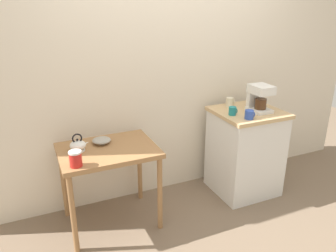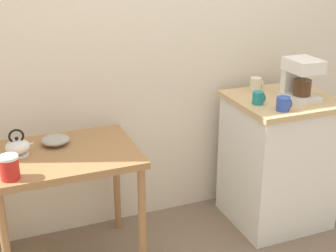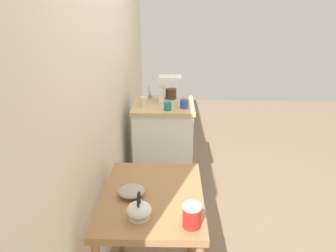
{
  "view_description": "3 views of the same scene",
  "coord_description": "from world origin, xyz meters",
  "px_view_note": "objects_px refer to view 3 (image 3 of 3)",
  "views": [
    {
      "loc": [
        -1.29,
        -2.54,
        1.9
      ],
      "look_at": [
        -0.21,
        -0.09,
        0.88
      ],
      "focal_mm": 35.6,
      "sensor_mm": 36.0,
      "label": 1
    },
    {
      "loc": [
        -1.07,
        -2.44,
        1.82
      ],
      "look_at": [
        -0.12,
        -0.06,
        0.82
      ],
      "focal_mm": 50.89,
      "sensor_mm": 36.0,
      "label": 2
    },
    {
      "loc": [
        -2.36,
        -0.14,
        1.76
      ],
      "look_at": [
        0.18,
        -0.09,
        0.83
      ],
      "focal_mm": 34.06,
      "sensor_mm": 36.0,
      "label": 3
    }
  ],
  "objects_px": {
    "coffee_maker": "(168,88)",
    "mug_blue": "(184,104)",
    "bowl_stoneware": "(132,191)",
    "teakettle": "(139,210)",
    "table_clock": "(149,92)",
    "mug_dark_teal": "(168,106)",
    "mug_small_cream": "(144,102)",
    "canister_enamel": "(192,216)"
  },
  "relations": [
    {
      "from": "canister_enamel",
      "to": "coffee_maker",
      "type": "xyz_separation_m",
      "value": [
        1.78,
        0.16,
        0.23
      ]
    },
    {
      "from": "teakettle",
      "to": "mug_small_cream",
      "type": "bearing_deg",
      "value": 4.37
    },
    {
      "from": "bowl_stoneware",
      "to": "teakettle",
      "type": "bearing_deg",
      "value": -161.98
    },
    {
      "from": "teakettle",
      "to": "mug_blue",
      "type": "bearing_deg",
      "value": -10.26
    },
    {
      "from": "bowl_stoneware",
      "to": "table_clock",
      "type": "xyz_separation_m",
      "value": [
        1.64,
        0.02,
        0.18
      ]
    },
    {
      "from": "teakettle",
      "to": "coffee_maker",
      "type": "xyz_separation_m",
      "value": [
        1.72,
        -0.11,
        0.24
      ]
    },
    {
      "from": "canister_enamel",
      "to": "mug_dark_teal",
      "type": "distance_m",
      "value": 1.5
    },
    {
      "from": "bowl_stoneware",
      "to": "canister_enamel",
      "type": "height_order",
      "value": "canister_enamel"
    },
    {
      "from": "table_clock",
      "to": "coffee_maker",
      "type": "bearing_deg",
      "value": -124.19
    },
    {
      "from": "table_clock",
      "to": "mug_dark_teal",
      "type": "bearing_deg",
      "value": -154.97
    },
    {
      "from": "mug_small_cream",
      "to": "mug_dark_teal",
      "type": "distance_m",
      "value": 0.26
    },
    {
      "from": "bowl_stoneware",
      "to": "coffee_maker",
      "type": "distance_m",
      "value": 1.54
    },
    {
      "from": "bowl_stoneware",
      "to": "canister_enamel",
      "type": "bearing_deg",
      "value": -128.9
    },
    {
      "from": "mug_dark_teal",
      "to": "table_clock",
      "type": "distance_m",
      "value": 0.48
    },
    {
      "from": "teakettle",
      "to": "mug_blue",
      "type": "relative_size",
      "value": 1.83
    },
    {
      "from": "canister_enamel",
      "to": "mug_blue",
      "type": "distance_m",
      "value": 1.56
    },
    {
      "from": "teakettle",
      "to": "mug_blue",
      "type": "xyz_separation_m",
      "value": [
        1.5,
        -0.27,
        0.14
      ]
    },
    {
      "from": "table_clock",
      "to": "mug_small_cream",
      "type": "bearing_deg",
      "value": 174.2
    },
    {
      "from": "coffee_maker",
      "to": "mug_dark_teal",
      "type": "relative_size",
      "value": 3.31
    },
    {
      "from": "canister_enamel",
      "to": "table_clock",
      "type": "height_order",
      "value": "table_clock"
    },
    {
      "from": "bowl_stoneware",
      "to": "table_clock",
      "type": "relative_size",
      "value": 1.15
    },
    {
      "from": "coffee_maker",
      "to": "table_clock",
      "type": "distance_m",
      "value": 0.25
    },
    {
      "from": "canister_enamel",
      "to": "mug_small_cream",
      "type": "height_order",
      "value": "mug_small_cream"
    },
    {
      "from": "bowl_stoneware",
      "to": "coffee_maker",
      "type": "xyz_separation_m",
      "value": [
        1.51,
        -0.18,
        0.26
      ]
    },
    {
      "from": "mug_small_cream",
      "to": "table_clock",
      "type": "relative_size",
      "value": 0.67
    },
    {
      "from": "bowl_stoneware",
      "to": "mug_small_cream",
      "type": "height_order",
      "value": "mug_small_cream"
    },
    {
      "from": "teakettle",
      "to": "canister_enamel",
      "type": "xyz_separation_m",
      "value": [
        -0.06,
        -0.27,
        0.01
      ]
    },
    {
      "from": "mug_dark_teal",
      "to": "table_clock",
      "type": "bearing_deg",
      "value": 25.03
    },
    {
      "from": "canister_enamel",
      "to": "table_clock",
      "type": "distance_m",
      "value": 1.96
    },
    {
      "from": "bowl_stoneware",
      "to": "teakettle",
      "type": "xyz_separation_m",
      "value": [
        -0.21,
        -0.07,
        0.02
      ]
    },
    {
      "from": "mug_blue",
      "to": "teakettle",
      "type": "bearing_deg",
      "value": 169.74
    },
    {
      "from": "canister_enamel",
      "to": "mug_blue",
      "type": "height_order",
      "value": "mug_blue"
    },
    {
      "from": "table_clock",
      "to": "canister_enamel",
      "type": "bearing_deg",
      "value": -169.43
    },
    {
      "from": "canister_enamel",
      "to": "mug_small_cream",
      "type": "bearing_deg",
      "value": 13.56
    },
    {
      "from": "bowl_stoneware",
      "to": "mug_blue",
      "type": "bearing_deg",
      "value": -14.76
    },
    {
      "from": "mug_small_cream",
      "to": "table_clock",
      "type": "bearing_deg",
      "value": -5.8
    },
    {
      "from": "mug_dark_teal",
      "to": "mug_small_cream",
      "type": "bearing_deg",
      "value": 61.58
    },
    {
      "from": "teakettle",
      "to": "canister_enamel",
      "type": "relative_size",
      "value": 1.3
    },
    {
      "from": "mug_dark_teal",
      "to": "mug_blue",
      "type": "height_order",
      "value": "mug_blue"
    },
    {
      "from": "bowl_stoneware",
      "to": "teakettle",
      "type": "distance_m",
      "value": 0.22
    },
    {
      "from": "coffee_maker",
      "to": "mug_blue",
      "type": "bearing_deg",
      "value": -144.23
    },
    {
      "from": "bowl_stoneware",
      "to": "coffee_maker",
      "type": "bearing_deg",
      "value": -6.73
    }
  ]
}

